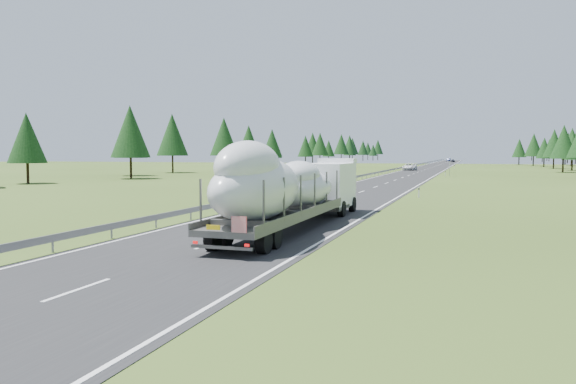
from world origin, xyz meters
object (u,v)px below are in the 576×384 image
(highway_sign, at_px, (449,166))
(boat_truck, at_px, (290,186))
(distant_car_dark, at_px, (453,161))
(distant_van, at_px, (410,167))
(distant_car_blue, at_px, (449,160))

(highway_sign, bearing_deg, boat_truck, -93.98)
(boat_truck, height_order, distant_car_dark, boat_truck)
(distant_van, xyz_separation_m, distant_car_blue, (2.70, 148.86, -0.05))
(distant_car_dark, bearing_deg, distant_van, -89.84)
(highway_sign, distance_m, distant_car_blue, 181.73)
(distant_car_dark, distance_m, distant_car_blue, 22.87)
(boat_truck, height_order, distant_van, boat_truck)
(distant_van, height_order, distant_car_blue, distant_van)
(highway_sign, bearing_deg, distant_van, 107.60)
(distant_van, bearing_deg, distant_car_dark, 88.93)
(distant_car_blue, bearing_deg, highway_sign, -84.74)
(boat_truck, distance_m, distant_van, 107.44)
(boat_truck, relative_size, distant_car_dark, 5.40)
(highway_sign, xyz_separation_m, distant_car_dark, (-4.82, 158.88, -1.16))
(boat_truck, bearing_deg, distant_car_blue, 90.56)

